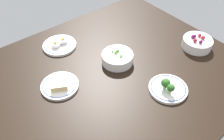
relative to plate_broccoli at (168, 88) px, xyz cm
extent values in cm
cube|color=black|center=(-13.08, 25.19, -3.62)|extent=(130.51, 109.85, 4.00)
cylinder|color=white|center=(0.35, 0.09, -0.93)|extent=(18.12, 18.12, 1.38)
torus|color=#33478C|center=(0.35, 0.09, -0.24)|extent=(16.44, 16.44, 0.50)
cylinder|color=#9EBC72|center=(-1.30, 0.93, 0.78)|extent=(1.51, 1.51, 2.03)
sphere|color=#2D6023|center=(-1.30, 0.93, 3.41)|extent=(4.31, 4.31, 4.31)
cylinder|color=#9EBC72|center=(-1.87, -2.56, 1.01)|extent=(1.26, 1.26, 2.49)
sphere|color=#2D6023|center=(-1.87, -2.56, 3.61)|extent=(3.61, 3.61, 3.61)
cylinder|color=white|center=(-38.14, 33.39, -0.96)|extent=(17.87, 17.87, 1.31)
torus|color=#33478C|center=(-38.14, 33.39, -0.30)|extent=(16.22, 16.22, 0.50)
cube|color=beige|center=(-38.14, 33.39, 0.30)|extent=(11.11, 11.90, 1.20)
cube|color=#E5B24C|center=(-38.14, 33.39, 1.30)|extent=(11.11, 11.90, 0.80)
cube|color=beige|center=(-38.14, 33.39, 2.30)|extent=(11.11, 11.90, 1.20)
cylinder|color=white|center=(36.93, 11.67, 0.97)|extent=(16.17, 16.17, 5.16)
torus|color=white|center=(36.93, 11.67, 3.55)|extent=(16.32, 16.32, 0.80)
sphere|color=#59144C|center=(35.59, 14.45, 4.59)|extent=(2.09, 2.09, 2.09)
sphere|color=#59144C|center=(35.06, 8.92, 4.52)|extent=(1.94, 1.94, 1.94)
sphere|color=maroon|center=(33.61, 11.48, 4.61)|extent=(2.13, 2.13, 2.13)
sphere|color=#59144C|center=(36.87, 14.33, 4.47)|extent=(1.84, 1.84, 1.84)
sphere|color=#B2232D|center=(39.27, 10.40, 4.64)|extent=(2.18, 2.18, 2.18)
sphere|color=#B2232D|center=(39.59, 12.94, 4.52)|extent=(1.95, 1.95, 1.95)
cylinder|color=white|center=(-5.66, 29.95, 0.83)|extent=(16.42, 16.42, 4.90)
torus|color=white|center=(-5.66, 29.95, 3.28)|extent=(16.57, 16.57, 0.80)
sphere|color=#599E38|center=(-6.57, 32.90, 3.81)|extent=(1.06, 1.06, 1.06)
sphere|color=#599E38|center=(-3.55, 31.66, 3.86)|extent=(1.17, 1.17, 1.17)
sphere|color=#599E38|center=(-5.96, 31.08, 3.96)|extent=(1.36, 1.36, 1.36)
sphere|color=#599E38|center=(-5.80, 27.21, 3.86)|extent=(1.17, 1.17, 1.17)
sphere|color=#599E38|center=(-5.65, 31.01, 3.80)|extent=(1.03, 1.03, 1.03)
sphere|color=#599E38|center=(-4.90, 27.97, 3.87)|extent=(1.19, 1.19, 1.19)
sphere|color=#599E38|center=(-4.38, 31.61, 3.97)|extent=(1.39, 1.39, 1.39)
sphere|color=#599E38|center=(-5.82, 31.67, 3.91)|extent=(1.26, 1.26, 1.26)
cylinder|color=white|center=(-22.85, 60.41, -0.93)|extent=(18.74, 18.74, 1.37)
torus|color=#33478C|center=(-22.85, 60.41, -0.25)|extent=(16.99, 16.99, 0.50)
ellipsoid|color=white|center=(-25.50, 59.61, 1.16)|extent=(5.15, 5.15, 2.83)
sphere|color=yellow|center=(-25.50, 59.61, 2.44)|extent=(2.06, 2.06, 2.06)
ellipsoid|color=white|center=(-20.50, 60.13, 1.15)|extent=(5.11, 5.11, 2.81)
sphere|color=yellow|center=(-20.50, 60.13, 2.42)|extent=(2.04, 2.04, 2.04)
camera|label=1|loc=(-65.86, -40.66, 82.44)|focal=38.02mm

